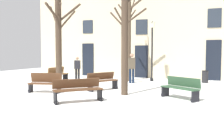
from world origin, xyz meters
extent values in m
plane|color=white|center=(0.00, 0.00, 0.00)|extent=(29.26, 29.26, 0.00)
cube|color=beige|center=(0.00, 7.65, 3.95)|extent=(18.29, 0.40, 7.90)
cube|color=black|center=(-4.59, 7.43, 1.27)|extent=(0.98, 0.08, 2.55)
cube|color=#262D38|center=(-4.59, 7.43, 3.86)|extent=(0.88, 0.06, 1.02)
cube|color=black|center=(-0.19, 7.43, 1.17)|extent=(0.98, 0.08, 2.35)
cube|color=#262D38|center=(-0.19, 7.43, 3.69)|extent=(0.88, 0.06, 1.07)
cube|color=black|center=(4.73, 7.43, 1.34)|extent=(0.96, 0.08, 2.67)
cube|color=#262D38|center=(4.73, 7.43, 4.09)|extent=(0.86, 0.06, 1.24)
cylinder|color=#423326|center=(1.40, -0.39, 2.56)|extent=(0.30, 0.30, 5.12)
cylinder|color=#423326|center=(1.86, -0.33, 3.41)|extent=(0.98, 0.21, 0.71)
cylinder|color=#423326|center=(1.00, -0.24, 3.30)|extent=(0.87, 0.39, 0.79)
cylinder|color=#4C3D2D|center=(-0.32, 4.89, 2.53)|extent=(0.36, 0.36, 5.07)
cylinder|color=#4C3D2D|center=(-0.24, 5.34, 4.68)|extent=(0.26, 0.99, 1.61)
cylinder|color=#4C3D2D|center=(-0.38, 4.60, 4.00)|extent=(0.23, 0.68, 0.98)
cylinder|color=#4C3D2D|center=(-0.28, 5.51, 4.29)|extent=(0.17, 1.30, 0.90)
cylinder|color=#4C3D2D|center=(-0.64, 4.52, 3.90)|extent=(0.80, 0.88, 1.53)
cylinder|color=#4C3D2D|center=(-0.67, 4.94, 4.48)|extent=(0.82, 0.22, 1.01)
cylinder|color=#4C3D2D|center=(0.26, 4.90, 4.96)|extent=(1.24, 0.16, 0.96)
cylinder|color=#423326|center=(-3.03, 1.10, 2.42)|extent=(0.34, 0.34, 4.85)
cylinder|color=#423326|center=(-2.99, 0.49, 4.00)|extent=(0.22, 1.29, 0.82)
cylinder|color=#423326|center=(-2.50, 1.38, 4.02)|extent=(1.18, 0.72, 1.08)
cylinder|color=#423326|center=(-3.42, 1.31, 3.79)|extent=(0.89, 0.53, 1.37)
cylinder|color=#423326|center=(-2.60, 1.26, 3.60)|extent=(0.98, 0.45, 1.11)
cylinder|color=#423326|center=(-2.78, 0.84, 4.09)|extent=(0.65, 0.66, 0.78)
cylinder|color=black|center=(1.11, 5.45, 1.71)|extent=(0.10, 0.10, 3.43)
cylinder|color=black|center=(1.11, 5.45, 0.10)|extent=(0.22, 0.22, 0.20)
cube|color=beige|center=(1.11, 5.45, 3.61)|extent=(0.24, 0.24, 0.36)
cone|color=black|center=(1.11, 5.45, 3.79)|extent=(0.30, 0.30, 0.14)
cylinder|color=black|center=(4.34, 5.82, 0.36)|extent=(0.38, 0.38, 0.71)
torus|color=black|center=(4.34, 5.82, 0.73)|extent=(0.40, 0.40, 0.04)
cube|color=#2D4C33|center=(3.79, -0.52, 0.45)|extent=(1.66, 1.30, 0.05)
cube|color=#2D4C33|center=(3.91, -0.35, 0.68)|extent=(1.46, 0.99, 0.38)
cube|color=black|center=(3.14, -0.10, 0.23)|extent=(0.27, 0.38, 0.45)
torus|color=black|center=(3.04, -0.24, 0.08)|extent=(0.16, 0.12, 0.17)
cube|color=black|center=(4.45, -0.94, 0.23)|extent=(0.27, 0.38, 0.45)
torus|color=black|center=(4.35, -1.09, 0.08)|extent=(0.16, 0.12, 0.17)
cube|color=brown|center=(-4.41, 3.08, 0.44)|extent=(0.43, 1.72, 0.05)
cube|color=brown|center=(-4.60, 3.08, 0.69)|extent=(0.11, 1.72, 0.42)
cube|color=black|center=(-4.40, 2.29, 0.22)|extent=(0.37, 0.06, 0.44)
torus|color=black|center=(-4.25, 2.29, 0.08)|extent=(0.03, 0.17, 0.17)
cube|color=black|center=(-4.42, 3.88, 0.22)|extent=(0.37, 0.06, 0.44)
torus|color=black|center=(-4.26, 3.88, 0.08)|extent=(0.03, 0.17, 0.17)
cube|color=#51331E|center=(-0.08, 0.54, 0.47)|extent=(1.11, 1.67, 0.05)
cube|color=#51331E|center=(-0.24, 0.62, 0.69)|extent=(0.85, 1.54, 0.36)
cube|color=black|center=(-0.43, -0.15, 0.23)|extent=(0.35, 0.22, 0.47)
torus|color=black|center=(-0.29, -0.22, 0.08)|extent=(0.10, 0.17, 0.17)
cube|color=black|center=(0.27, 1.23, 0.23)|extent=(0.35, 0.22, 0.47)
torus|color=black|center=(0.40, 1.16, 0.08)|extent=(0.10, 0.17, 0.17)
cube|color=#51331E|center=(0.40, -2.70, 0.48)|extent=(1.60, 1.67, 0.05)
cube|color=#51331E|center=(0.24, -2.55, 0.69)|extent=(1.34, 1.43, 0.35)
cube|color=black|center=(-0.19, -3.33, 0.24)|extent=(0.35, 0.33, 0.48)
torus|color=black|center=(-0.06, -3.46, 0.08)|extent=(0.14, 0.14, 0.17)
cube|color=black|center=(0.99, -2.07, 0.24)|extent=(0.35, 0.33, 0.48)
torus|color=black|center=(1.12, -2.19, 0.08)|extent=(0.14, 0.14, 0.17)
cube|color=#51331E|center=(-2.23, -1.25, 0.42)|extent=(1.57, 0.75, 0.05)
cube|color=#51331E|center=(-2.27, -1.06, 0.69)|extent=(1.50, 0.46, 0.45)
cube|color=black|center=(-2.91, -1.41, 0.21)|extent=(0.14, 0.39, 0.42)
torus|color=black|center=(-2.87, -1.56, 0.08)|extent=(0.17, 0.07, 0.17)
cube|color=black|center=(-1.55, -1.09, 0.21)|extent=(0.14, 0.39, 0.42)
torus|color=black|center=(-1.52, -1.25, 0.08)|extent=(0.17, 0.07, 0.17)
cylinder|color=black|center=(0.18, 3.90, 0.43)|extent=(0.14, 0.14, 0.87)
cylinder|color=black|center=(0.33, 3.99, 0.43)|extent=(0.14, 0.14, 0.87)
cube|color=#4C4233|center=(0.26, 3.94, 1.20)|extent=(0.44, 0.39, 0.67)
sphere|color=#9E755B|center=(0.26, 3.94, 1.68)|extent=(0.24, 0.24, 0.24)
cylinder|color=black|center=(-3.62, 4.27, 0.37)|extent=(0.14, 0.14, 0.74)
cylinder|color=black|center=(-3.79, 4.23, 0.37)|extent=(0.14, 0.14, 0.74)
cube|color=black|center=(-3.70, 4.25, 1.03)|extent=(0.42, 0.31, 0.57)
sphere|color=#9E755B|center=(-3.70, 4.25, 1.45)|extent=(0.20, 0.20, 0.20)
camera|label=1|loc=(5.44, -11.36, 1.90)|focal=42.89mm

